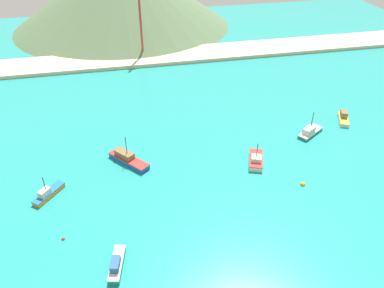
% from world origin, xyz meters
% --- Properties ---
extents(ground, '(260.00, 280.00, 0.50)m').
position_xyz_m(ground, '(0.00, 30.00, -0.25)').
color(ground, teal).
extents(fishing_boat_0, '(8.22, 6.62, 6.59)m').
position_xyz_m(fishing_boat_0, '(35.46, 41.48, 0.88)').
color(fishing_boat_0, '#198466').
rests_on(fishing_boat_0, ground).
extents(fishing_boat_1, '(5.43, 7.98, 5.46)m').
position_xyz_m(fishing_boat_1, '(17.76, 33.08, 0.85)').
color(fishing_boat_1, silver).
rests_on(fishing_boat_1, ground).
extents(fishing_boat_2, '(5.10, 7.52, 2.53)m').
position_xyz_m(fishing_boat_2, '(47.70, 46.04, 0.89)').
color(fishing_boat_2, silver).
rests_on(fishing_boat_2, ground).
extents(fishing_boat_3, '(6.27, 7.16, 5.07)m').
position_xyz_m(fishing_boat_3, '(-27.85, 31.43, 0.78)').
color(fishing_boat_3, orange).
rests_on(fishing_boat_3, ground).
extents(fishing_boat_4, '(3.42, 7.57, 2.50)m').
position_xyz_m(fishing_boat_4, '(-15.05, 10.45, 0.91)').
color(fishing_boat_4, '#198466').
rests_on(fishing_boat_4, ground).
extents(fishing_boat_6, '(9.01, 10.11, 7.01)m').
position_xyz_m(fishing_boat_6, '(-10.95, 39.62, 0.95)').
color(fishing_boat_6, '#1E5BA8').
rests_on(fishing_boat_6, ground).
extents(buoy_0, '(1.06, 1.06, 1.06)m').
position_xyz_m(buoy_0, '(24.81, 23.53, 0.18)').
color(buoy_0, gold).
rests_on(buoy_0, ground).
extents(buoy_1, '(0.61, 0.61, 0.61)m').
position_xyz_m(buoy_1, '(-24.21, 18.86, 0.11)').
color(buoy_1, red).
rests_on(buoy_1, ground).
extents(beach_strip, '(247.00, 15.74, 1.20)m').
position_xyz_m(beach_strip, '(0.00, 102.22, 0.60)').
color(beach_strip, beige).
rests_on(beach_strip, ground).
extents(radio_tower, '(2.74, 2.19, 27.39)m').
position_xyz_m(radio_tower, '(-0.32, 103.47, 13.97)').
color(radio_tower, '#B7332D').
rests_on(radio_tower, ground).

